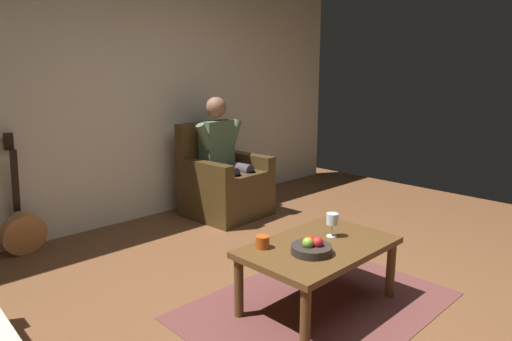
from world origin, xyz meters
The scene contains 10 objects.
ground_plane centered at (0.00, 0.00, 0.00)m, with size 6.85×6.85×0.00m, color brown.
wall_back centered at (0.00, -2.65, 1.36)m, with size 6.11×0.06×2.71m, color beige.
rug centered at (0.03, -0.18, 0.00)m, with size 1.71×1.23×0.01m, color brown.
armchair centered at (-0.80, -2.10, 0.33)m, with size 0.79×0.79×0.98m.
person_seated centered at (-0.80, -2.09, 0.68)m, with size 0.63×0.56×1.25m.
coffee_table centered at (0.03, -0.18, 0.37)m, with size 1.01×0.64×0.43m.
guitar centered at (1.11, -2.45, 0.22)m, with size 0.36×0.22×1.02m.
wine_glass_near centered at (-0.14, -0.21, 0.54)m, with size 0.08×0.08×0.16m.
fruit_bowl centered at (0.18, -0.12, 0.47)m, with size 0.25×0.25×0.11m.
candle_jar centered at (0.33, -0.39, 0.47)m, with size 0.09×0.09×0.08m, color #AD4716.
Camera 1 is at (2.21, 1.48, 1.51)m, focal length 31.67 mm.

